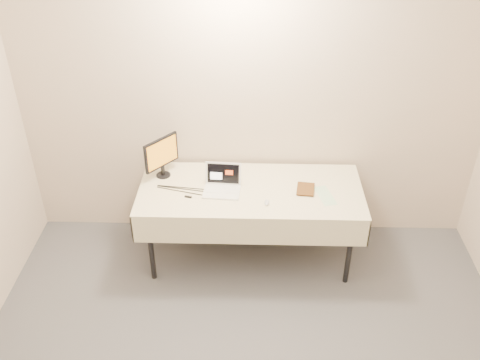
{
  "coord_description": "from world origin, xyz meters",
  "views": [
    {
      "loc": [
        0.01,
        -1.62,
        3.24
      ],
      "look_at": [
        -0.09,
        1.99,
        0.86
      ],
      "focal_mm": 40.0,
      "sensor_mm": 36.0,
      "label": 1
    }
  ],
  "objects_px": {
    "monitor": "(161,154)",
    "book": "(298,180)",
    "table": "(251,195)",
    "laptop": "(222,184)"
  },
  "relations": [
    {
      "from": "monitor",
      "to": "book",
      "type": "distance_m",
      "value": 1.16
    },
    {
      "from": "table",
      "to": "book",
      "type": "relative_size",
      "value": 9.75
    },
    {
      "from": "monitor",
      "to": "book",
      "type": "xyz_separation_m",
      "value": [
        1.14,
        -0.18,
        -0.12
      ]
    },
    {
      "from": "monitor",
      "to": "book",
      "type": "height_order",
      "value": "monitor"
    },
    {
      "from": "book",
      "to": "table",
      "type": "bearing_deg",
      "value": -171.83
    },
    {
      "from": "monitor",
      "to": "book",
      "type": "relative_size",
      "value": 1.9
    },
    {
      "from": "table",
      "to": "monitor",
      "type": "height_order",
      "value": "monitor"
    },
    {
      "from": "table",
      "to": "book",
      "type": "bearing_deg",
      "value": 0.4
    },
    {
      "from": "laptop",
      "to": "monitor",
      "type": "relative_size",
      "value": 0.87
    },
    {
      "from": "laptop",
      "to": "book",
      "type": "distance_m",
      "value": 0.62
    }
  ]
}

